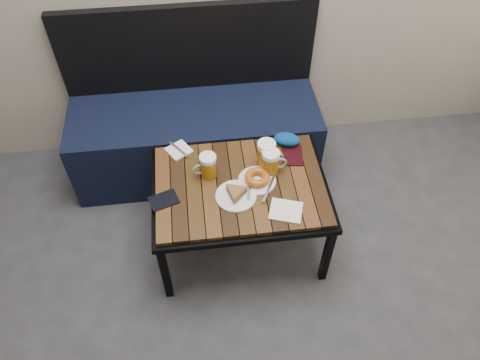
{
  "coord_description": "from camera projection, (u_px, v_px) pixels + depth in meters",
  "views": [
    {
      "loc": [
        -0.1,
        -0.26,
        2.16
      ],
      "look_at": [
        0.08,
        1.16,
        0.5
      ],
      "focal_mm": 35.0,
      "sensor_mm": 36.0,
      "label": 1
    }
  ],
  "objects": [
    {
      "name": "beer_mug_right",
      "position": [
        271.0,
        162.0,
        2.21
      ],
      "size": [
        0.12,
        0.08,
        0.13
      ],
      "rotation": [
        0.0,
        0.0,
        0.03
      ],
      "color": "#99630C",
      "rests_on": "cafe_table"
    },
    {
      "name": "passport_burgundy",
      "position": [
        292.0,
        155.0,
        2.33
      ],
      "size": [
        0.12,
        0.15,
        0.01
      ],
      "primitive_type": "cube",
      "rotation": [
        0.0,
        0.0,
        -0.14
      ],
      "color": "black",
      "rests_on": "cafe_table"
    },
    {
      "name": "cafe_table",
      "position": [
        240.0,
        190.0,
        2.25
      ],
      "size": [
        0.84,
        0.62,
        0.47
      ],
      "color": "black",
      "rests_on": "ground"
    },
    {
      "name": "napkin_left",
      "position": [
        179.0,
        150.0,
        2.35
      ],
      "size": [
        0.15,
        0.15,
        0.01
      ],
      "rotation": [
        0.0,
        0.0,
        0.55
      ],
      "color": "white",
      "rests_on": "cafe_table"
    },
    {
      "name": "plate_bagel",
      "position": [
        257.0,
        179.0,
        2.21
      ],
      "size": [
        0.19,
        0.23,
        0.05
      ],
      "color": "white",
      "rests_on": "cafe_table"
    },
    {
      "name": "napkin_right",
      "position": [
        286.0,
        211.0,
        2.1
      ],
      "size": [
        0.17,
        0.16,
        0.01
      ],
      "rotation": [
        0.0,
        0.0,
        -0.32
      ],
      "color": "white",
      "rests_on": "cafe_table"
    },
    {
      "name": "passport_navy",
      "position": [
        164.0,
        200.0,
        2.15
      ],
      "size": [
        0.15,
        0.13,
        0.01
      ],
      "primitive_type": "cube",
      "rotation": [
        0.0,
        0.0,
        -1.25
      ],
      "color": "black",
      "rests_on": "cafe_table"
    },
    {
      "name": "beer_mug_centre",
      "position": [
        267.0,
        154.0,
        2.24
      ],
      "size": [
        0.13,
        0.1,
        0.14
      ],
      "rotation": [
        0.0,
        0.0,
        -0.23
      ],
      "color": "#99630C",
      "rests_on": "cafe_table"
    },
    {
      "name": "knit_pouch",
      "position": [
        287.0,
        139.0,
        2.37
      ],
      "size": [
        0.15,
        0.13,
        0.06
      ],
      "primitive_type": "ellipsoid",
      "rotation": [
        0.0,
        0.0,
        -0.35
      ],
      "color": "navy",
      "rests_on": "cafe_table"
    },
    {
      "name": "beer_mug_left",
      "position": [
        208.0,
        166.0,
        2.2
      ],
      "size": [
        0.12,
        0.08,
        0.13
      ],
      "rotation": [
        0.0,
        0.0,
        3.27
      ],
      "color": "#99630C",
      "rests_on": "cafe_table"
    },
    {
      "name": "plate_pie",
      "position": [
        236.0,
        194.0,
        2.15
      ],
      "size": [
        0.19,
        0.19,
        0.05
      ],
      "color": "white",
      "rests_on": "cafe_table"
    },
    {
      "name": "bench",
      "position": [
        196.0,
        131.0,
        2.74
      ],
      "size": [
        1.4,
        0.5,
        0.95
      ],
      "color": "black",
      "rests_on": "ground"
    }
  ]
}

